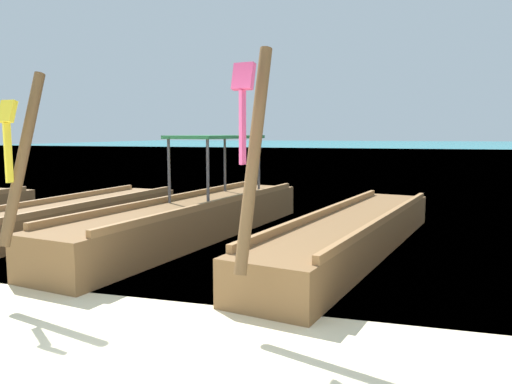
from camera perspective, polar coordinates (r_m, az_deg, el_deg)
sea_water at (r=64.84m, az=14.45°, el=4.95°), size 120.00×120.00×0.00m
longtail_boat_orange_ribbon at (r=10.20m, az=-19.73°, el=-2.43°), size 1.61×5.45×2.50m
longtail_boat_yellow_ribbon at (r=8.74m, az=-7.17°, el=-2.93°), size 2.24×7.06×2.53m
longtail_boat_pink_ribbon at (r=7.81m, az=11.19°, el=-4.73°), size 2.38×6.74×2.66m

